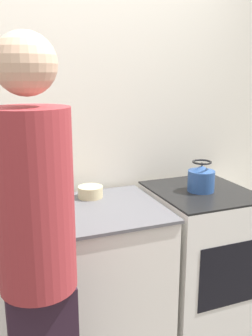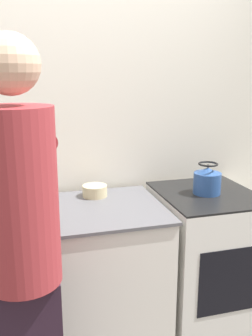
{
  "view_description": "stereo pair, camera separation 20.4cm",
  "coord_description": "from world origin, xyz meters",
  "views": [
    {
      "loc": [
        -0.49,
        -1.61,
        1.66
      ],
      "look_at": [
        0.24,
        0.23,
        1.16
      ],
      "focal_mm": 40.0,
      "sensor_mm": 36.0,
      "label": 1
    },
    {
      "loc": [
        -0.3,
        -1.68,
        1.66
      ],
      "look_at": [
        0.24,
        0.23,
        1.16
      ],
      "focal_mm": 40.0,
      "sensor_mm": 36.0,
      "label": 2
    }
  ],
  "objects": [
    {
      "name": "bowl_mixing",
      "position": [
        0.12,
        0.53,
        0.94
      ],
      "size": [
        0.15,
        0.15,
        0.07
      ],
      "color": "#C6B789",
      "rests_on": "counter"
    },
    {
      "name": "oven",
      "position": [
        0.8,
        0.33,
        0.47
      ],
      "size": [
        0.59,
        0.67,
        0.93
      ],
      "color": "silver",
      "rests_on": "ground_plane"
    },
    {
      "name": "counter",
      "position": [
        -0.32,
        0.33,
        0.45
      ],
      "size": [
        1.58,
        0.69,
        0.91
      ],
      "color": "silver",
      "rests_on": "ground_plane"
    },
    {
      "name": "cutting_board",
      "position": [
        -0.35,
        0.33,
        0.92
      ],
      "size": [
        0.38,
        0.21,
        0.02
      ],
      "color": "#A87A4C",
      "rests_on": "counter"
    },
    {
      "name": "person",
      "position": [
        -0.33,
        -0.25,
        1.0
      ],
      "size": [
        0.34,
        0.58,
        1.8
      ],
      "color": "#2B1928",
      "rests_on": "ground_plane"
    },
    {
      "name": "wall_back",
      "position": [
        0.0,
        0.73,
        1.3
      ],
      "size": [
        8.0,
        0.05,
        2.6
      ],
      "color": "silver",
      "rests_on": "ground_plane"
    },
    {
      "name": "kettle",
      "position": [
        0.79,
        0.33,
        1.01
      ],
      "size": [
        0.17,
        0.17,
        0.2
      ],
      "color": "#284C8C",
      "rests_on": "oven"
    },
    {
      "name": "knife",
      "position": [
        -0.4,
        0.34,
        0.93
      ],
      "size": [
        0.18,
        0.09,
        0.01
      ],
      "rotation": [
        0.0,
        0.0,
        -0.32
      ],
      "color": "silver",
      "rests_on": "cutting_board"
    }
  ]
}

